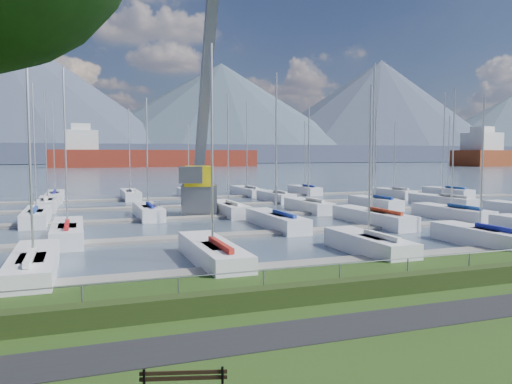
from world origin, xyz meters
name	(u,v)px	position (x,y,z in m)	size (l,w,h in m)	color
path	(413,317)	(0.00, -3.00, 0.01)	(160.00, 2.00, 0.04)	black
water	(98,166)	(0.00, 260.00, -0.40)	(800.00, 540.00, 0.20)	#475668
hedge	(369,287)	(0.00, -0.40, 0.35)	(80.00, 0.70, 0.70)	#233212
fence	(363,262)	(0.00, 0.00, 1.20)	(0.04, 0.04, 80.00)	gray
foothill	(94,154)	(0.00, 330.00, 6.00)	(900.00, 80.00, 12.00)	#444C64
mountains	(99,103)	(7.35, 404.62, 46.68)	(1190.00, 360.00, 115.00)	#454F65
docks	(202,218)	(0.00, 26.00, -0.22)	(90.00, 41.60, 0.25)	gray
crane	(201,154)	(0.89, 29.94, 5.33)	(5.12, 13.44, 22.35)	slate
cargo_ship_mid	(147,158)	(20.16, 219.52, 3.59)	(94.85, 20.36, 21.50)	maroon
cargo_ship_east	(512,158)	(199.45, 180.48, 3.79)	(78.92, 27.01, 21.50)	maroon
sailboat_fleet	(169,153)	(-2.38, 28.07, 5.35)	(74.83, 49.61, 12.99)	beige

